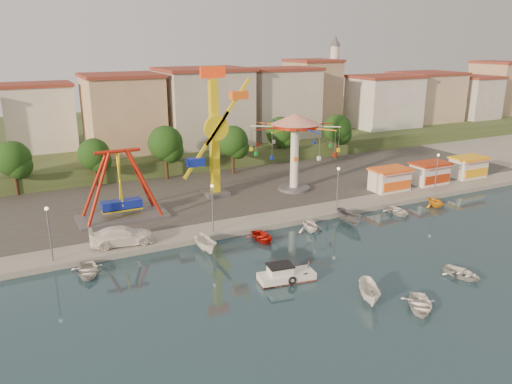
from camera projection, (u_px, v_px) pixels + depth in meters
ground at (348, 270)px, 45.68m from camera, size 200.00×200.00×0.00m
quay_deck at (157, 145)px, 98.48m from camera, size 200.00×100.00×0.60m
asphalt_pad at (220, 183)px, 71.09m from camera, size 90.00×28.00×0.01m
hill_terrace at (150, 135)px, 102.39m from camera, size 200.00×60.00×3.00m
pirate_ship_ride at (120, 186)px, 56.29m from camera, size 10.00×5.00×8.00m
kamikaze_tower at (217, 136)px, 63.39m from camera, size 6.34×3.10×16.50m
wave_swinger at (295, 135)px, 65.87m from camera, size 11.60×11.60×10.40m
booth_left at (390, 179)px, 67.38m from camera, size 5.40×3.78×3.08m
booth_mid at (430, 173)px, 70.53m from camera, size 5.40×3.78×3.08m
booth_right at (468, 167)px, 73.87m from camera, size 5.40×3.78×3.08m
lamp_post_0 at (50, 236)px, 45.49m from camera, size 0.14×0.14×5.00m
lamp_post_1 at (213, 210)px, 52.40m from camera, size 0.14×0.14×5.00m
lamp_post_2 at (337, 190)px, 59.31m from camera, size 0.14×0.14×5.00m
lamp_post_3 at (436, 174)px, 66.22m from camera, size 0.14×0.14×5.00m
tree_0 at (13, 159)px, 64.39m from camera, size 4.60×4.60×7.19m
tree_1 at (94, 154)px, 68.16m from camera, size 4.35×4.35×6.80m
tree_2 at (165, 143)px, 71.90m from camera, size 5.02×5.02×7.85m
tree_3 at (233, 141)px, 75.09m from camera, size 4.68×4.68×7.32m
tree_4 at (281, 132)px, 81.90m from camera, size 4.86×4.86×7.60m
tree_5 at (337, 129)px, 84.68m from camera, size 4.83×4.83×7.54m
building_1 at (41, 126)px, 78.16m from camera, size 12.33×9.01×8.63m
building_2 at (124, 112)px, 83.94m from camera, size 11.95×9.28×11.23m
building_3 at (207, 115)px, 87.50m from camera, size 12.59×10.50×9.20m
building_4 at (266, 108)px, 96.21m from camera, size 10.75×9.23×9.24m
building_5 at (329, 100)px, 100.07m from camera, size 12.77×10.96×11.21m
building_6 at (380, 95)px, 103.66m from camera, size 8.23×8.98×12.36m
building_7 at (406, 98)px, 113.52m from camera, size 11.59×10.93×8.76m
building_8 at (473, 90)px, 113.41m from camera, size 12.84×9.28×12.58m
building_9 at (502, 93)px, 122.10m from camera, size 12.95×9.17×9.21m
minaret at (334, 78)px, 103.61m from camera, size 2.80×2.80×18.00m
cabin_motorboat at (285, 276)px, 43.51m from camera, size 5.16×2.55×1.74m
rowboat_a at (462, 273)px, 44.26m from camera, size 3.12×3.93×0.73m
rowboat_b at (420, 305)px, 38.92m from camera, size 4.51×4.71×0.79m
skiff at (370, 293)px, 40.04m from camera, size 3.13×4.14×1.51m
van at (122, 236)px, 49.69m from camera, size 6.53×3.23×1.82m
moored_boat_0 at (87, 271)px, 44.65m from camera, size 3.24×4.22×0.81m
moored_boat_2 at (206, 245)px, 49.45m from camera, size 1.60×3.98×1.52m
moored_boat_3 at (262, 237)px, 52.31m from camera, size 2.72×3.75×0.76m
moored_boat_4 at (310, 224)px, 54.71m from camera, size 3.06×3.45×1.69m
moored_boat_5 at (350, 217)px, 57.06m from camera, size 1.75×4.10×1.55m
moored_boat_6 at (398, 211)px, 60.29m from camera, size 2.90×3.84×0.75m
moored_boat_7 at (435, 201)px, 62.80m from camera, size 2.86×3.22×1.56m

